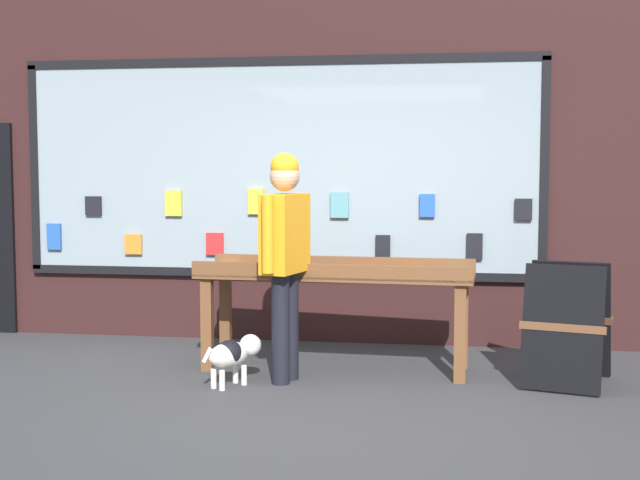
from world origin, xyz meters
TOP-DOWN VIEW (x-y plane):
  - ground_plane at (0.00, 0.00)m, footprint 40.00×40.00m
  - shopfront_facade at (-0.08, 2.39)m, footprint 8.78×0.29m
  - display_table_main at (-0.00, 1.19)m, footprint 2.27×0.75m
  - person_browsing at (-0.33, 0.71)m, footprint 0.33×0.67m
  - small_dog at (-0.70, 0.52)m, footprint 0.39×0.51m
  - sandwich_board_sign at (1.83, 0.98)m, footprint 0.76×0.84m

SIDE VIEW (x-z plane):
  - ground_plane at x=0.00m, z-range 0.00..0.00m
  - small_dog at x=-0.70m, z-range 0.06..0.43m
  - sandwich_board_sign at x=1.83m, z-range 0.01..0.94m
  - display_table_main at x=0.00m, z-range 0.27..1.18m
  - person_browsing at x=-0.33m, z-range 0.17..1.94m
  - shopfront_facade at x=-0.08m, z-range -0.02..3.59m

